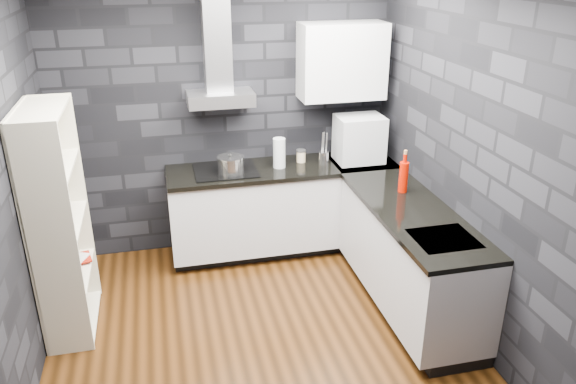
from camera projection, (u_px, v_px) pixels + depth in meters
name	position (u px, v px, depth m)	size (l,w,h in m)	color
ground	(258.00, 333.00, 4.46)	(3.20, 3.20, 0.00)	#3B1F0B
wall_back	(224.00, 115.00, 5.38)	(3.20, 0.05, 2.70)	black
wall_front	(319.00, 307.00, 2.47)	(3.20, 0.05, 2.70)	black
wall_left	(4.00, 197.00, 3.58)	(0.05, 3.20, 2.70)	black
wall_right	(464.00, 157.00, 4.27)	(0.05, 3.20, 2.70)	black
toekick_back	(282.00, 243.00, 5.74)	(2.18, 0.50, 0.10)	black
toekick_right	(410.00, 299.00, 4.81)	(0.50, 1.78, 0.10)	black
counter_back_cab	(283.00, 206.00, 5.54)	(2.20, 0.60, 0.76)	silver
counter_right_cab	(409.00, 256.00, 4.63)	(0.60, 1.80, 0.76)	silver
counter_back_top	(283.00, 168.00, 5.37)	(2.20, 0.62, 0.04)	black
counter_right_top	(413.00, 212.00, 4.47)	(0.62, 1.80, 0.04)	black
counter_corner_top	(361.00, 162.00, 5.55)	(0.62, 0.62, 0.04)	black
hood_body	(221.00, 98.00, 5.11)	(0.60, 0.34, 0.12)	#BBBBBF
hood_chimney	(217.00, 40.00, 4.97)	(0.24, 0.20, 0.90)	#BBBBBF
upper_cabinet	(342.00, 61.00, 5.24)	(0.80, 0.35, 0.70)	silver
cooktop	(226.00, 170.00, 5.25)	(0.58, 0.50, 0.01)	black
sink_rim	(444.00, 239.00, 4.02)	(0.44, 0.40, 0.01)	#BBBBBF
pot	(231.00, 165.00, 5.16)	(0.24, 0.24, 0.14)	silver
glass_vase	(279.00, 153.00, 5.29)	(0.12, 0.12, 0.29)	silver
storage_jar	(301.00, 157.00, 5.46)	(0.09, 0.09, 0.11)	#CFB98E
utensil_crock	(324.00, 158.00, 5.40)	(0.10, 0.10, 0.12)	silver
appliance_garage	(359.00, 139.00, 5.43)	(0.45, 0.35, 0.45)	#B8BBC0
red_bottle	(403.00, 177.00, 4.75)	(0.08, 0.08, 0.26)	#A40E00
bookshelf	(59.00, 223.00, 4.24)	(0.34, 0.80, 1.80)	beige
fruit_bowl	(56.00, 228.00, 4.09)	(0.19, 0.19, 0.05)	white
book_red	(70.00, 251.00, 4.52)	(0.15, 0.02, 0.20)	maroon
book_second	(63.00, 248.00, 4.52)	(0.16, 0.02, 0.22)	#B2B2B2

